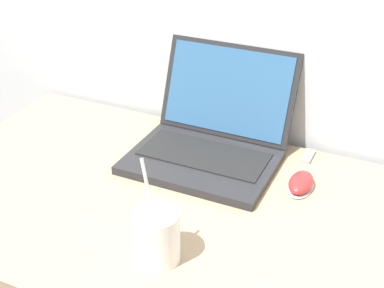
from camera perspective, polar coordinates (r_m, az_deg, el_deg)
laptop at (r=1.27m, az=2.04°, el=0.94°), size 0.34×0.33×0.24m
drink_cup at (r=0.97m, az=-3.76°, el=-9.67°), size 0.08×0.08×0.21m
computer_mouse at (r=1.19m, az=11.54°, el=-4.13°), size 0.05×0.09×0.03m
usb_stick at (r=1.31m, az=12.33°, el=-1.28°), size 0.02×0.06×0.01m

